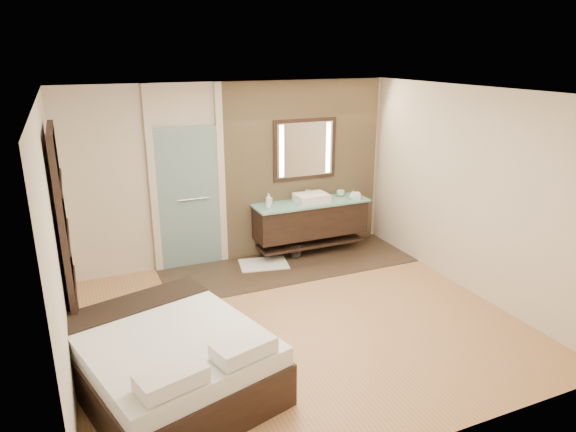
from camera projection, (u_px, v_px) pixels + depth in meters
name	position (u px, v px, depth m)	size (l,w,h in m)	color
floor	(297.00, 322.00, 6.19)	(5.00, 5.00, 0.00)	#A57645
tile_strip	(290.00, 265.00, 7.81)	(3.80, 1.30, 0.01)	#33261C
stone_wall	(303.00, 168.00, 8.12)	(2.60, 0.08, 2.70)	tan
vanity	(311.00, 219.00, 8.10)	(1.85, 0.55, 0.88)	black
mirror_unit	(305.00, 149.00, 7.98)	(1.06, 0.04, 0.96)	black
frosted_door	(189.00, 192.00, 7.47)	(1.10, 0.12, 2.70)	silver
shoji_partition	(66.00, 240.00, 5.42)	(0.06, 1.20, 2.40)	black
bed	(169.00, 360.00, 4.88)	(2.03, 2.30, 0.75)	black
bath_mat	(264.00, 264.00, 7.80)	(0.72, 0.50, 0.02)	white
waste_bin	(296.00, 251.00, 8.08)	(0.18, 0.18, 0.23)	black
tissue_box	(356.00, 196.00, 8.15)	(0.12, 0.12, 0.10)	white
soap_bottle_a	(268.00, 201.00, 7.67)	(0.09, 0.09, 0.22)	white
soap_bottle_b	(269.00, 199.00, 7.83)	(0.07, 0.08, 0.16)	#B2B2B2
soap_bottle_c	(353.00, 195.00, 8.12)	(0.11, 0.11, 0.13)	#C1F3EC
cup	(341.00, 193.00, 8.30)	(0.13, 0.13, 0.10)	silver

